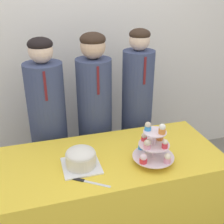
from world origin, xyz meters
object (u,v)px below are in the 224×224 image
object	(u,v)px
cupcake_stand	(154,146)
student_1	(95,122)
student_0	(49,130)
cake_knife	(85,181)
student_2	(136,116)
round_cake	(81,158)

from	to	relation	value
cupcake_stand	student_1	bearing A→B (deg)	107.17
student_0	cake_knife	bearing A→B (deg)	-79.41
cake_knife	student_2	bearing A→B (deg)	86.48
cupcake_stand	student_0	distance (m)	0.95
cake_knife	student_0	bearing A→B (deg)	135.62
cupcake_stand	round_cake	bearing A→B (deg)	169.37
round_cake	cake_knife	size ratio (longest dim) A/B	1.16
round_cake	student_0	distance (m)	0.65
cupcake_stand	student_0	size ratio (longest dim) A/B	0.20
round_cake	student_1	xyz separation A→B (m)	(0.24, 0.62, -0.09)
student_0	student_1	xyz separation A→B (m)	(0.39, -0.00, 0.02)
cupcake_stand	student_0	world-z (taller)	student_0
cupcake_stand	student_1	xyz separation A→B (m)	(-0.22, 0.71, -0.14)
cake_knife	student_1	world-z (taller)	student_1
cake_knife	student_2	distance (m)	0.99
round_cake	cupcake_stand	world-z (taller)	cupcake_stand
student_1	round_cake	bearing A→B (deg)	-110.76
student_0	round_cake	bearing A→B (deg)	-76.37
cupcake_stand	student_0	xyz separation A→B (m)	(-0.61, 0.71, -0.16)
cake_knife	student_1	distance (m)	0.81
cake_knife	student_2	size ratio (longest dim) A/B	0.14
student_1	student_2	xyz separation A→B (m)	(0.38, -0.00, 0.00)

